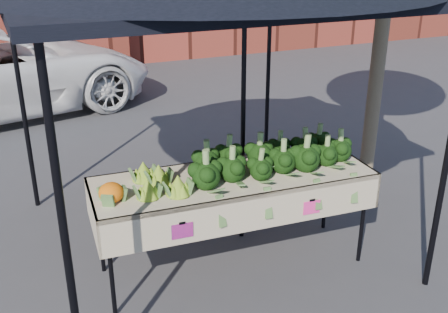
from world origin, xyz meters
TOP-DOWN VIEW (x-y plane):
  - ground at (0.00, 0.00)m, footprint 90.00×90.00m
  - table at (-0.19, -0.09)m, footprint 2.45×0.98m
  - canopy at (-0.24, 0.43)m, footprint 3.16×3.16m
  - broccoli_heap at (0.17, -0.07)m, footprint 1.56×0.59m
  - romanesco_cluster at (-0.86, -0.06)m, footprint 0.45×0.59m
  - cauliflower_pair at (-1.24, -0.14)m, footprint 0.22×0.22m

SIDE VIEW (x-z plane):
  - ground at x=0.00m, z-range 0.00..0.00m
  - table at x=-0.19m, z-range 0.00..0.90m
  - cauliflower_pair at x=-1.24m, z-range 0.90..1.09m
  - romanesco_cluster at x=-0.86m, z-range 0.90..1.12m
  - broccoli_heap at x=0.17m, z-range 0.90..1.18m
  - canopy at x=-0.24m, z-range 0.00..2.74m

